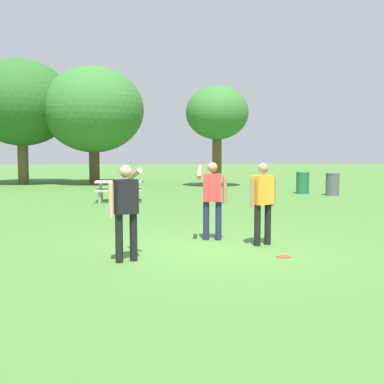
% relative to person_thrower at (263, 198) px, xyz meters
% --- Properties ---
extents(ground_plane, '(120.00, 120.00, 0.00)m').
position_rel_person_thrower_xyz_m(ground_plane, '(-1.01, -0.15, -0.94)').
color(ground_plane, '#447530').
extents(person_thrower, '(0.56, 0.36, 1.64)m').
position_rel_person_thrower_xyz_m(person_thrower, '(0.00, 0.00, 0.00)').
color(person_thrower, black).
rests_on(person_thrower, ground).
extents(person_catcher, '(0.57, 0.81, 1.64)m').
position_rel_person_thrower_xyz_m(person_catcher, '(-2.65, -1.18, 0.02)').
color(person_catcher, black).
rests_on(person_catcher, ground).
extents(person_bystander, '(0.69, 0.66, 1.64)m').
position_rel_person_thrower_xyz_m(person_bystander, '(-0.92, 0.64, 0.02)').
color(person_bystander, '#1E234C').
rests_on(person_bystander, ground).
extents(frisbee, '(0.26, 0.26, 0.03)m').
position_rel_person_thrower_xyz_m(frisbee, '(0.11, -1.11, -0.93)').
color(frisbee, '#E04733').
rests_on(frisbee, ground).
extents(picnic_table_near, '(1.72, 1.45, 0.77)m').
position_rel_person_thrower_xyz_m(picnic_table_near, '(-3.29, 8.70, -0.38)').
color(picnic_table_near, '#B2ADA3').
rests_on(picnic_table_near, ground).
extents(trash_can_beside_table, '(0.59, 0.59, 0.96)m').
position_rel_person_thrower_xyz_m(trash_can_beside_table, '(5.59, 10.35, -0.46)').
color(trash_can_beside_table, '#515156').
rests_on(trash_can_beside_table, ground).
extents(trash_can_further_along, '(0.59, 0.59, 0.96)m').
position_rel_person_thrower_xyz_m(trash_can_further_along, '(4.61, 11.33, -0.46)').
color(trash_can_further_along, '#1E663D').
rests_on(trash_can_further_along, ground).
extents(tree_far_right, '(5.68, 5.68, 7.00)m').
position_rel_person_thrower_xyz_m(tree_far_right, '(-9.19, 18.90, 3.62)').
color(tree_far_right, brown).
rests_on(tree_far_right, ground).
extents(tree_slender_mid, '(5.61, 5.61, 6.56)m').
position_rel_person_thrower_xyz_m(tree_slender_mid, '(-5.14, 18.29, 3.22)').
color(tree_slender_mid, '#4C3823').
rests_on(tree_slender_mid, ground).
extents(tree_back_left, '(3.25, 3.25, 5.23)m').
position_rel_person_thrower_xyz_m(tree_back_left, '(1.43, 15.61, 2.85)').
color(tree_back_left, brown).
rests_on(tree_back_left, ground).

